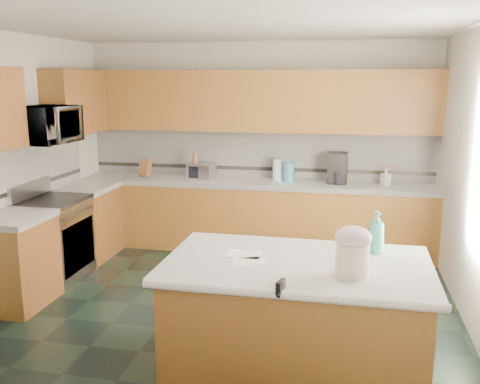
% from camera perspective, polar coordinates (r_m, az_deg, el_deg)
% --- Properties ---
extents(floor, '(4.60, 4.60, 0.00)m').
position_cam_1_polar(floor, '(5.34, -2.37, -12.56)').
color(floor, black).
rests_on(floor, ground).
extents(ceiling, '(4.60, 4.60, 0.00)m').
position_cam_1_polar(ceiling, '(4.89, -2.66, 17.66)').
color(ceiling, white).
rests_on(ceiling, ground).
extents(wall_back, '(4.60, 0.04, 2.70)m').
position_cam_1_polar(wall_back, '(7.18, 1.92, 5.01)').
color(wall_back, silver).
rests_on(wall_back, ground).
extents(wall_front, '(4.60, 0.04, 2.70)m').
position_cam_1_polar(wall_front, '(2.80, -13.96, -6.28)').
color(wall_front, silver).
rests_on(wall_front, ground).
extents(back_base_cab, '(4.60, 0.60, 0.86)m').
position_cam_1_polar(back_base_cab, '(7.05, 1.44, -2.74)').
color(back_base_cab, '#412310').
rests_on(back_base_cab, ground).
extents(back_countertop, '(4.60, 0.64, 0.06)m').
position_cam_1_polar(back_countertop, '(6.94, 1.46, 0.93)').
color(back_countertop, white).
rests_on(back_countertop, back_base_cab).
extents(back_upper_cab, '(4.60, 0.33, 0.78)m').
position_cam_1_polar(back_upper_cab, '(6.96, 1.70, 9.66)').
color(back_upper_cab, '#412310').
rests_on(back_upper_cab, wall_back).
extents(back_backsplash, '(4.60, 0.02, 0.63)m').
position_cam_1_polar(back_backsplash, '(7.17, 1.87, 4.07)').
color(back_backsplash, silver).
rests_on(back_backsplash, back_countertop).
extents(back_accent_band, '(4.60, 0.01, 0.05)m').
position_cam_1_polar(back_accent_band, '(7.19, 1.85, 2.52)').
color(back_accent_band, black).
rests_on(back_accent_band, back_countertop).
extents(left_base_cab_rear, '(0.60, 0.82, 0.86)m').
position_cam_1_polar(left_base_cab_rear, '(7.02, -15.93, -3.26)').
color(left_base_cab_rear, '#412310').
rests_on(left_base_cab_rear, ground).
extents(left_counter_rear, '(0.64, 0.82, 0.06)m').
position_cam_1_polar(left_counter_rear, '(6.92, -16.15, 0.42)').
color(left_counter_rear, white).
rests_on(left_counter_rear, left_base_cab_rear).
extents(left_base_cab_front, '(0.60, 0.72, 0.86)m').
position_cam_1_polar(left_base_cab_front, '(5.76, -22.88, -7.05)').
color(left_base_cab_front, '#412310').
rests_on(left_base_cab_front, ground).
extents(left_counter_front, '(0.64, 0.72, 0.06)m').
position_cam_1_polar(left_counter_front, '(5.64, -23.25, -2.61)').
color(left_counter_front, white).
rests_on(left_counter_front, left_base_cab_front).
extents(left_backsplash, '(0.02, 2.30, 0.63)m').
position_cam_1_polar(left_backsplash, '(6.37, -21.67, 2.26)').
color(left_backsplash, silver).
rests_on(left_backsplash, wall_left).
extents(left_accent_band, '(0.01, 2.30, 0.05)m').
position_cam_1_polar(left_accent_band, '(6.40, -21.49, 0.54)').
color(left_accent_band, black).
rests_on(left_accent_band, wall_left).
extents(left_upper_cab_rear, '(0.33, 1.09, 0.78)m').
position_cam_1_polar(left_upper_cab_rear, '(6.98, -17.13, 9.16)').
color(left_upper_cab_rear, '#412310').
rests_on(left_upper_cab_rear, wall_left).
extents(range_body, '(0.60, 0.76, 0.88)m').
position_cam_1_polar(range_body, '(6.35, -19.17, -4.95)').
color(range_body, '#B7B7BC').
rests_on(range_body, ground).
extents(range_oven_door, '(0.02, 0.68, 0.55)m').
position_cam_1_polar(range_oven_door, '(6.22, -16.83, -5.53)').
color(range_oven_door, black).
rests_on(range_oven_door, range_body).
extents(range_cooktop, '(0.62, 0.78, 0.04)m').
position_cam_1_polar(range_cooktop, '(6.24, -19.46, -0.90)').
color(range_cooktop, black).
rests_on(range_cooktop, range_body).
extents(range_handle, '(0.02, 0.66, 0.02)m').
position_cam_1_polar(range_handle, '(6.11, -16.80, -2.15)').
color(range_handle, '#B7B7BC').
rests_on(range_handle, range_body).
extents(range_backguard, '(0.06, 0.76, 0.18)m').
position_cam_1_polar(range_backguard, '(6.35, -21.55, 0.27)').
color(range_backguard, '#B7B7BC').
rests_on(range_backguard, range_body).
extents(microwave, '(0.50, 0.73, 0.41)m').
position_cam_1_polar(microwave, '(6.12, -19.99, 6.72)').
color(microwave, '#B7B7BC').
rests_on(microwave, wall_left).
extents(island_base, '(1.83, 1.06, 0.86)m').
position_cam_1_polar(island_base, '(4.10, 5.94, -13.84)').
color(island_base, '#412310').
rests_on(island_base, ground).
extents(island_top, '(1.93, 1.16, 0.06)m').
position_cam_1_polar(island_top, '(3.93, 6.08, -7.78)').
color(island_top, white).
rests_on(island_top, island_base).
extents(island_bullnose, '(1.91, 0.09, 0.06)m').
position_cam_1_polar(island_bullnose, '(3.40, 5.17, -10.95)').
color(island_bullnose, white).
rests_on(island_bullnose, island_base).
extents(treat_jar, '(0.27, 0.27, 0.23)m').
position_cam_1_polar(treat_jar, '(3.66, 11.88, -7.03)').
color(treat_jar, white).
rests_on(treat_jar, island_top).
extents(treat_jar_lid, '(0.24, 0.24, 0.15)m').
position_cam_1_polar(treat_jar_lid, '(3.61, 11.99, -4.73)').
color(treat_jar_lid, '#EFBECE').
rests_on(treat_jar_lid, treat_jar).
extents(treat_jar_knob, '(0.08, 0.03, 0.03)m').
position_cam_1_polar(treat_jar_knob, '(3.60, 12.02, -3.96)').
color(treat_jar_knob, tan).
rests_on(treat_jar_knob, treat_jar_lid).
extents(treat_jar_knob_end_l, '(0.04, 0.04, 0.04)m').
position_cam_1_polar(treat_jar_knob_end_l, '(3.60, 11.38, -3.93)').
color(treat_jar_knob_end_l, tan).
rests_on(treat_jar_knob_end_l, treat_jar_lid).
extents(treat_jar_knob_end_r, '(0.04, 0.04, 0.04)m').
position_cam_1_polar(treat_jar_knob_end_r, '(3.60, 12.66, -3.98)').
color(treat_jar_knob_end_r, tan).
rests_on(treat_jar_knob_end_r, treat_jar_lid).
extents(soap_bottle_island, '(0.16, 0.16, 0.32)m').
position_cam_1_polar(soap_bottle_island, '(4.17, 14.37, -4.18)').
color(soap_bottle_island, '#3BB19B').
rests_on(soap_bottle_island, island_top).
extents(paper_sheet_a, '(0.29, 0.26, 0.00)m').
position_cam_1_polar(paper_sheet_a, '(3.89, 1.01, -7.40)').
color(paper_sheet_a, white).
rests_on(paper_sheet_a, island_top).
extents(paper_sheet_b, '(0.28, 0.21, 0.00)m').
position_cam_1_polar(paper_sheet_b, '(4.05, 0.39, -6.63)').
color(paper_sheet_b, white).
rests_on(paper_sheet_b, island_top).
extents(clamp_body, '(0.06, 0.11, 0.09)m').
position_cam_1_polar(clamp_body, '(3.41, 4.37, -10.15)').
color(clamp_body, black).
rests_on(clamp_body, island_top).
extents(clamp_handle, '(0.02, 0.07, 0.02)m').
position_cam_1_polar(clamp_handle, '(3.36, 4.23, -10.86)').
color(clamp_handle, black).
rests_on(clamp_handle, island_top).
extents(knife_block, '(0.16, 0.20, 0.25)m').
position_cam_1_polar(knife_block, '(7.37, -10.08, 2.54)').
color(knife_block, '#472814').
rests_on(knife_block, back_countertop).
extents(utensil_crock, '(0.11, 0.11, 0.14)m').
position_cam_1_polar(utensil_crock, '(7.18, -4.79, 2.05)').
color(utensil_crock, black).
rests_on(utensil_crock, back_countertop).
extents(utensil_bundle, '(0.06, 0.06, 0.20)m').
position_cam_1_polar(utensil_bundle, '(7.16, -4.81, 3.38)').
color(utensil_bundle, '#472814').
rests_on(utensil_bundle, utensil_crock).
extents(toaster_oven, '(0.38, 0.29, 0.19)m').
position_cam_1_polar(toaster_oven, '(7.12, -4.12, 2.22)').
color(toaster_oven, '#B7B7BC').
rests_on(toaster_oven, back_countertop).
extents(toaster_oven_door, '(0.30, 0.01, 0.15)m').
position_cam_1_polar(toaster_oven_door, '(7.02, -4.36, 2.08)').
color(toaster_oven_door, black).
rests_on(toaster_oven_door, toaster_oven).
extents(paper_towel, '(0.12, 0.12, 0.28)m').
position_cam_1_polar(paper_towel, '(6.97, 4.03, 2.36)').
color(paper_towel, white).
rests_on(paper_towel, back_countertop).
extents(paper_towel_base, '(0.19, 0.19, 0.01)m').
position_cam_1_polar(paper_towel_base, '(6.99, 4.01, 1.29)').
color(paper_towel_base, '#B7B7BC').
rests_on(paper_towel_base, back_countertop).
extents(water_jug, '(0.15, 0.15, 0.25)m').
position_cam_1_polar(water_jug, '(6.91, 5.20, 2.14)').
color(water_jug, teal).
rests_on(water_jug, back_countertop).
extents(water_jug_neck, '(0.07, 0.07, 0.04)m').
position_cam_1_polar(water_jug_neck, '(6.89, 5.22, 3.30)').
color(water_jug_neck, teal).
rests_on(water_jug_neck, water_jug).
extents(coffee_maker, '(0.25, 0.27, 0.39)m').
position_cam_1_polar(coffee_maker, '(6.89, 10.38, 2.55)').
color(coffee_maker, black).
rests_on(coffee_maker, back_countertop).
extents(coffee_carafe, '(0.16, 0.16, 0.16)m').
position_cam_1_polar(coffee_carafe, '(6.85, 10.34, 1.53)').
color(coffee_carafe, black).
rests_on(coffee_carafe, back_countertop).
extents(soap_bottle_back, '(0.14, 0.14, 0.22)m').
position_cam_1_polar(soap_bottle_back, '(6.89, 15.29, 1.61)').
color(soap_bottle_back, white).
rests_on(soap_bottle_back, back_countertop).
extents(soap_back_cap, '(0.02, 0.02, 0.03)m').
position_cam_1_polar(soap_back_cap, '(6.87, 15.35, 2.63)').
color(soap_back_cap, red).
rests_on(soap_back_cap, soap_bottle_back).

